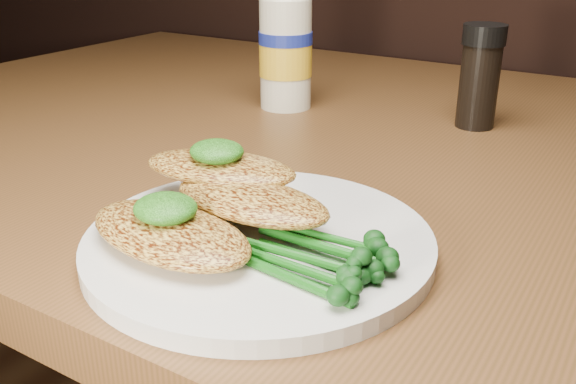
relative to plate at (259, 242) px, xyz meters
The scene contains 9 objects.
plate is the anchor object (origin of this frame).
chicken_front 0.06m from the plate, 129.66° to the right, with size 0.13×0.07×0.02m, color gold.
chicken_mid 0.03m from the plate, 142.34° to the left, with size 0.12×0.06×0.02m, color gold.
chicken_back 0.07m from the plate, 150.30° to the left, with size 0.12×0.06×0.02m, color gold.
pesto_front 0.07m from the plate, 134.31° to the right, with size 0.04×0.04×0.02m, color black.
pesto_back 0.08m from the plate, 152.62° to the left, with size 0.04×0.04×0.02m, color black.
broccolini_bundle 0.05m from the plate, 21.29° to the right, with size 0.11×0.08×0.02m, color #135612, non-canonical shape.
mayo_bottle 0.38m from the plate, 119.23° to the left, with size 0.06×0.06×0.18m, color #F2ECCD, non-canonical shape.
pepper_grinder 0.37m from the plate, 83.78° to the left, with size 0.05×0.05×0.11m, color black, non-canonical shape.
Camera 1 is at (0.32, 0.46, 0.96)m, focal length 39.64 mm.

